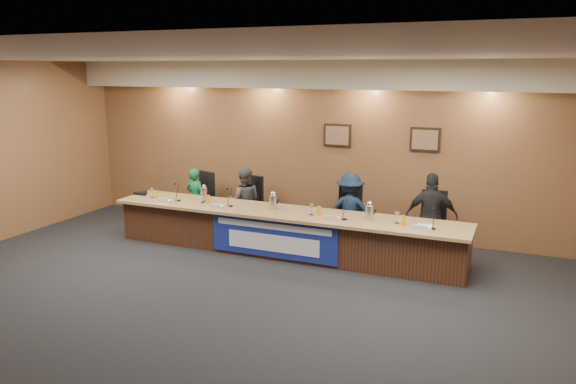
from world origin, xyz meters
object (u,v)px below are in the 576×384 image
Objects in this scene: panelist_c at (350,211)px; carafe_mid at (273,202)px; office_chair_a at (199,203)px; office_chair_d at (432,228)px; panelist_b at (244,201)px; banner at (273,238)px; dais_body at (283,233)px; speakerphone at (142,193)px; office_chair_b at (247,208)px; panelist_a at (196,198)px; panelist_d at (431,216)px; carafe_left at (204,195)px; carafe_right at (370,213)px; office_chair_c at (351,219)px.

panelist_c is 5.52× the size of carafe_mid.
office_chair_a is 4.49m from office_chair_d.
panelist_b is 1.08m from office_chair_a.
banner is at bearing 110.28° from panelist_b.
carafe_mid is at bearing 179.63° from dais_body.
dais_body is at bearing -0.82° from speakerphone.
panelist_c reaches higher than office_chair_b.
panelist_a is 0.15m from office_chair_a.
panelist_b is (-1.13, 0.75, 0.28)m from dais_body.
office_chair_a is at bearing -167.05° from office_chair_b.
panelist_d reaches higher than carafe_left.
carafe_right is at bearing 139.36° from panelist_b.
carafe_left reaches higher than banner.
panelist_a is 4.50m from panelist_d.
panelist_b is at bearing 146.49° from dais_body.
dais_body is at bearing 168.13° from panelist_a.
panelist_b reaches higher than office_chair_a.
panelist_c is (0.92, 0.75, 0.31)m from dais_body.
office_chair_c is at bearing -171.20° from panelist_a.
office_chair_c is 2.62m from carafe_left.
banner is at bearing 15.55° from panelist_d.
speakerphone is (-5.21, -0.81, 0.30)m from office_chair_d.
panelist_d reaches higher than carafe_mid.
banner is 4.58× the size of office_chair_c.
speakerphone is at bearing 0.15° from panelist_c.
office_chair_c is at bearing 158.91° from panelist_b.
carafe_left reaches higher than speakerphone.
office_chair_d is at bearing -171.77° from panelist_a.
office_chair_d is (3.43, 0.10, -0.15)m from panelist_b.
office_chair_a is at bearing 150.05° from banner.
carafe_right is (2.61, -0.89, 0.39)m from office_chair_b.
panelist_c is at bearing 38.95° from dais_body.
office_chair_d is at bearing 12.33° from carafe_left.
office_chair_a is at bearing 48.23° from speakerphone.
office_chair_b is (-2.05, 0.10, -0.18)m from panelist_c.
speakerphone is (-5.21, -0.71, 0.07)m from panelist_d.
panelist_b is 2.64× the size of office_chair_a.
carafe_mid reaches higher than banner.
office_chair_b is 1.01m from carafe_left.
banner is 2.60m from panelist_d.
dais_body is 4.57× the size of panelist_c.
panelist_c is at bearing 125.25° from carafe_right.
office_chair_a is at bearing 157.12° from carafe_mid.
panelist_d is at bearing 10.89° from carafe_left.
panelist_d is 1.40m from office_chair_c.
banner is 4.58× the size of office_chair_d.
office_chair_d is at bearing -101.22° from panelist_d.
speakerphone reaches higher than office_chair_c.
panelist_b is (1.06, 0.00, 0.04)m from panelist_a.
carafe_right is at bearing -0.90° from carafe_left.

